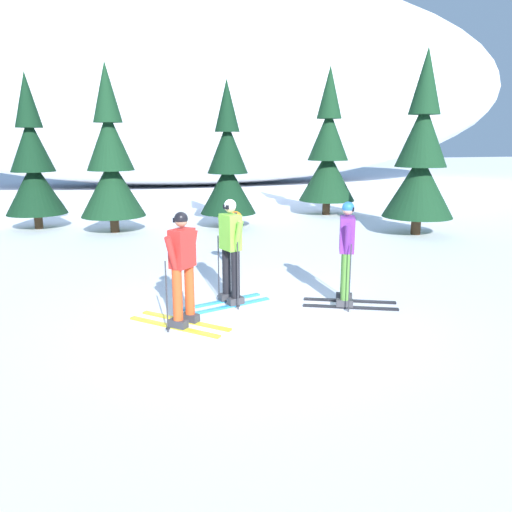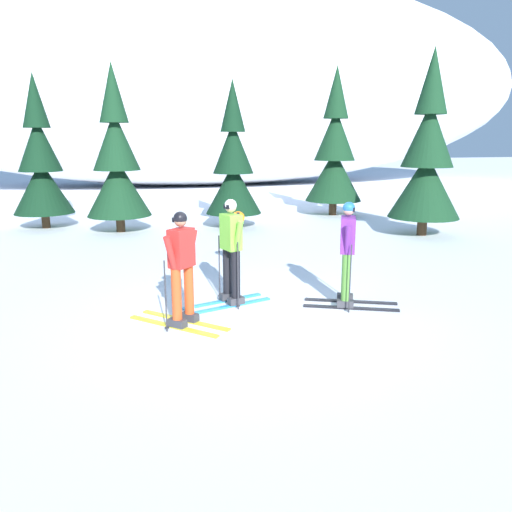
% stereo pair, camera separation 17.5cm
% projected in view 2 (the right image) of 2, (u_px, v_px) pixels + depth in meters
% --- Properties ---
extents(ground_plane, '(120.00, 120.00, 0.00)m').
position_uv_depth(ground_plane, '(256.00, 317.00, 8.18)').
color(ground_plane, white).
extents(skier_red_jacket, '(1.48, 1.48, 1.79)m').
position_uv_depth(skier_red_jacket, '(182.00, 268.00, 7.63)').
color(skier_red_jacket, gold).
rests_on(skier_red_jacket, ground).
extents(skier_purple_jacket, '(1.66, 1.08, 1.81)m').
position_uv_depth(skier_purple_jacket, '(348.00, 251.00, 8.56)').
color(skier_purple_jacket, black).
rests_on(skier_purple_jacket, ground).
extents(skier_lime_jacket, '(1.61, 0.85, 1.84)m').
position_uv_depth(skier_lime_jacket, '(231.00, 250.00, 8.65)').
color(skier_lime_jacket, '#2893CC').
rests_on(skier_lime_jacket, ground).
extents(pine_tree_left, '(1.87, 1.87, 4.83)m').
position_uv_depth(pine_tree_left, '(40.00, 165.00, 15.92)').
color(pine_tree_left, '#47301E').
rests_on(pine_tree_left, ground).
extents(pine_tree_center_left, '(1.95, 1.95, 5.04)m').
position_uv_depth(pine_tree_center_left, '(117.00, 163.00, 15.23)').
color(pine_tree_center_left, '#47301E').
rests_on(pine_tree_center_left, ground).
extents(pine_tree_center_right, '(1.80, 1.80, 4.65)m').
position_uv_depth(pine_tree_center_right, '(233.00, 167.00, 16.06)').
color(pine_tree_center_right, '#47301E').
rests_on(pine_tree_center_right, ground).
extents(pine_tree_right, '(2.09, 2.09, 5.42)m').
position_uv_depth(pine_tree_right, '(335.00, 154.00, 18.66)').
color(pine_tree_right, '#47301E').
rests_on(pine_tree_right, ground).
extents(pine_tree_far_right, '(2.07, 2.07, 5.37)m').
position_uv_depth(pine_tree_far_right, '(427.00, 159.00, 14.66)').
color(pine_tree_far_right, '#47301E').
rests_on(pine_tree_far_right, ground).
extents(snow_ridge_background, '(42.50, 14.92, 12.54)m').
position_uv_depth(snow_ridge_background, '(204.00, 80.00, 30.32)').
color(snow_ridge_background, white).
rests_on(snow_ridge_background, ground).
extents(trail_marker_post, '(0.28, 0.07, 1.35)m').
position_uv_depth(trail_marker_post, '(238.00, 238.00, 10.70)').
color(trail_marker_post, black).
rests_on(trail_marker_post, ground).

